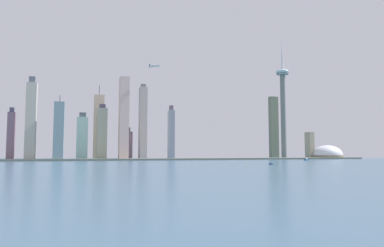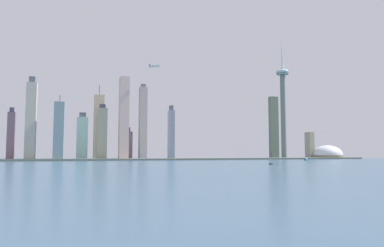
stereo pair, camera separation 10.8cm
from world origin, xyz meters
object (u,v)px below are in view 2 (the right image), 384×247
at_px(skyscraper_11, 274,127).
at_px(channel_buoy_0, 245,165).
at_px(skyscraper_8, 82,138).
at_px(skyscraper_5, 310,145).
at_px(skyscraper_7, 99,127).
at_px(skyscraper_2, 143,123).
at_px(boat_0, 306,160).
at_px(skyscraper_3, 31,120).
at_px(airplane, 154,66).
at_px(boat_1, 271,163).
at_px(skyscraper_1, 11,136).
at_px(observation_tower, 283,99).
at_px(skyscraper_6, 59,131).
at_px(skyscraper_0, 171,134).
at_px(skyscraper_4, 102,133).
at_px(stadium_dome, 327,155).
at_px(skyscraper_10, 127,145).
at_px(skyscraper_9, 124,118).

bearing_deg(skyscraper_11, channel_buoy_0, -124.42).
bearing_deg(channel_buoy_0, skyscraper_8, 115.49).
bearing_deg(skyscraper_8, skyscraper_5, -1.35).
height_order(skyscraper_5, skyscraper_7, skyscraper_7).
bearing_deg(skyscraper_7, skyscraper_2, -1.56).
height_order(skyscraper_5, boat_0, skyscraper_5).
bearing_deg(skyscraper_3, airplane, -1.08).
bearing_deg(boat_1, skyscraper_1, 39.45).
distance_m(observation_tower, skyscraper_6, 537.57).
bearing_deg(skyscraper_3, observation_tower, 3.96).
relative_size(skyscraper_0, airplane, 4.53).
relative_size(skyscraper_4, skyscraper_5, 1.72).
distance_m(skyscraper_1, boat_1, 496.22).
bearing_deg(boat_0, airplane, 131.54).
xyz_separation_m(skyscraper_3, airplane, (237.85, -4.48, 122.64)).
bearing_deg(boat_0, skyscraper_5, 24.90).
bearing_deg(skyscraper_3, stadium_dome, 1.75).
bearing_deg(skyscraper_0, stadium_dome, -5.76).
distance_m(skyscraper_6, boat_1, 419.26).
bearing_deg(observation_tower, skyscraper_7, 176.51).
xyz_separation_m(skyscraper_0, skyscraper_10, (-99.73, 22.11, -25.38)).
xyz_separation_m(skyscraper_8, airplane, (143.41, -61.26, 152.25)).
relative_size(skyscraper_3, channel_buoy_0, 91.08).
height_order(skyscraper_1, skyscraper_3, skyscraper_3).
xyz_separation_m(skyscraper_5, skyscraper_7, (-527.82, 23.90, 37.15)).
bearing_deg(skyscraper_9, skyscraper_6, -170.48).
bearing_deg(skyscraper_5, boat_0, -128.12).
distance_m(skyscraper_2, skyscraper_9, 71.28).
bearing_deg(observation_tower, skyscraper_1, -177.63).
distance_m(skyscraper_7, skyscraper_8, 42.88).
distance_m(skyscraper_1, skyscraper_7, 174.01).
bearing_deg(skyscraper_4, skyscraper_7, 98.26).
relative_size(skyscraper_0, skyscraper_5, 1.84).
bearing_deg(observation_tower, skyscraper_6, -174.81).
bearing_deg(skyscraper_2, skyscraper_1, -169.16).
bearing_deg(skyscraper_1, observation_tower, 2.37).
bearing_deg(skyscraper_4, skyscraper_1, -174.90).
bearing_deg(skyscraper_8, skyscraper_4, -34.26).
relative_size(skyscraper_9, boat_1, 19.29).
bearing_deg(observation_tower, skyscraper_10, 173.54).
height_order(skyscraper_11, boat_0, skyscraper_11).
xyz_separation_m(observation_tower, skyscraper_10, (-385.92, 43.69, -118.39)).
distance_m(skyscraper_5, boat_0, 209.11).
xyz_separation_m(stadium_dome, skyscraper_7, (-563.77, 46.27, 62.88)).
relative_size(skyscraper_1, boat_1, 11.31).
bearing_deg(skyscraper_7, skyscraper_5, -2.59).
distance_m(skyscraper_11, airplane, 383.94).
relative_size(skyscraper_9, boat_0, 11.86).
relative_size(skyscraper_1, skyscraper_2, 0.59).
distance_m(skyscraper_8, channel_buoy_0, 442.29).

